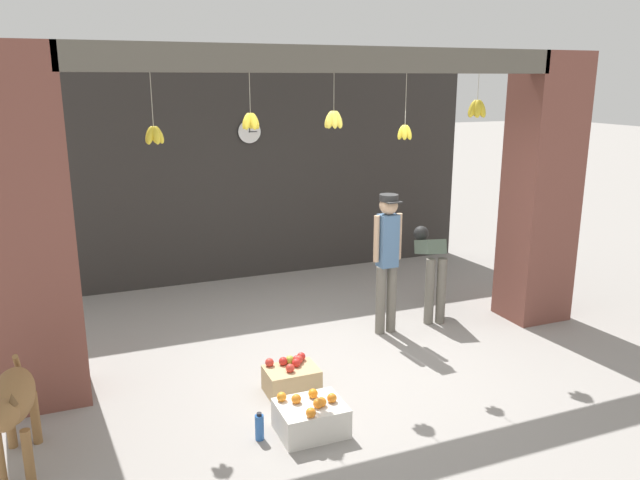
{
  "coord_description": "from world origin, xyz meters",
  "views": [
    {
      "loc": [
        -2.35,
        -5.35,
        2.8
      ],
      "look_at": [
        0.0,
        0.46,
        1.17
      ],
      "focal_mm": 35.0,
      "sensor_mm": 36.0,
      "label": 1
    }
  ],
  "objects_px": {
    "fruit_crate_apples": "(291,378)",
    "wall_clock": "(249,132)",
    "dog": "(12,402)",
    "shopkeeper": "(387,254)",
    "worker_stooping": "(431,262)",
    "water_bottle": "(259,427)",
    "fruit_crate_oranges": "(311,417)"
  },
  "relations": [
    {
      "from": "fruit_crate_oranges",
      "to": "fruit_crate_apples",
      "type": "height_order",
      "value": "fruit_crate_oranges"
    },
    {
      "from": "fruit_crate_apples",
      "to": "worker_stooping",
      "type": "bearing_deg",
      "value": 28.0
    },
    {
      "from": "shopkeeper",
      "to": "fruit_crate_apples",
      "type": "relative_size",
      "value": 3.32
    },
    {
      "from": "shopkeeper",
      "to": "worker_stooping",
      "type": "relative_size",
      "value": 1.55
    },
    {
      "from": "wall_clock",
      "to": "fruit_crate_oranges",
      "type": "bearing_deg",
      "value": -99.74
    },
    {
      "from": "fruit_crate_oranges",
      "to": "water_bottle",
      "type": "xyz_separation_m",
      "value": [
        -0.42,
        0.05,
        -0.02
      ]
    },
    {
      "from": "water_bottle",
      "to": "worker_stooping",
      "type": "bearing_deg",
      "value": 33.99
    },
    {
      "from": "dog",
      "to": "shopkeeper",
      "type": "height_order",
      "value": "shopkeeper"
    },
    {
      "from": "dog",
      "to": "shopkeeper",
      "type": "xyz_separation_m",
      "value": [
        3.7,
        1.28,
        0.38
      ]
    },
    {
      "from": "worker_stooping",
      "to": "water_bottle",
      "type": "xyz_separation_m",
      "value": [
        -2.67,
        -1.8,
        -0.57
      ]
    },
    {
      "from": "shopkeeper",
      "to": "worker_stooping",
      "type": "height_order",
      "value": "shopkeeper"
    },
    {
      "from": "shopkeeper",
      "to": "water_bottle",
      "type": "relative_size",
      "value": 6.8
    },
    {
      "from": "fruit_crate_oranges",
      "to": "wall_clock",
      "type": "distance_m",
      "value": 4.66
    },
    {
      "from": "dog",
      "to": "worker_stooping",
      "type": "bearing_deg",
      "value": 111.52
    },
    {
      "from": "dog",
      "to": "shopkeeper",
      "type": "relative_size",
      "value": 0.68
    },
    {
      "from": "worker_stooping",
      "to": "water_bottle",
      "type": "distance_m",
      "value": 3.27
    },
    {
      "from": "dog",
      "to": "fruit_crate_oranges",
      "type": "relative_size",
      "value": 2.0
    },
    {
      "from": "fruit_crate_apples",
      "to": "wall_clock",
      "type": "bearing_deg",
      "value": 79.62
    },
    {
      "from": "fruit_crate_apples",
      "to": "water_bottle",
      "type": "distance_m",
      "value": 0.82
    },
    {
      "from": "fruit_crate_oranges",
      "to": "water_bottle",
      "type": "bearing_deg",
      "value": 172.83
    },
    {
      "from": "dog",
      "to": "fruit_crate_oranges",
      "type": "bearing_deg",
      "value": 83.76
    },
    {
      "from": "worker_stooping",
      "to": "shopkeeper",
      "type": "bearing_deg",
      "value": -147.79
    },
    {
      "from": "fruit_crate_oranges",
      "to": "fruit_crate_apples",
      "type": "distance_m",
      "value": 0.7
    },
    {
      "from": "worker_stooping",
      "to": "water_bottle",
      "type": "bearing_deg",
      "value": -132.0
    },
    {
      "from": "worker_stooping",
      "to": "fruit_crate_apples",
      "type": "relative_size",
      "value": 2.15
    },
    {
      "from": "dog",
      "to": "fruit_crate_apples",
      "type": "distance_m",
      "value": 2.31
    },
    {
      "from": "fruit_crate_apples",
      "to": "wall_clock",
      "type": "distance_m",
      "value": 4.03
    },
    {
      "from": "fruit_crate_apples",
      "to": "wall_clock",
      "type": "relative_size",
      "value": 1.43
    },
    {
      "from": "water_bottle",
      "to": "wall_clock",
      "type": "distance_m",
      "value": 4.7
    },
    {
      "from": "shopkeeper",
      "to": "wall_clock",
      "type": "bearing_deg",
      "value": -73.88
    },
    {
      "from": "worker_stooping",
      "to": "dog",
      "type": "bearing_deg",
      "value": -147.03
    },
    {
      "from": "shopkeeper",
      "to": "wall_clock",
      "type": "relative_size",
      "value": 4.77
    }
  ]
}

